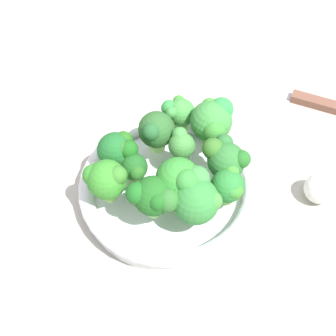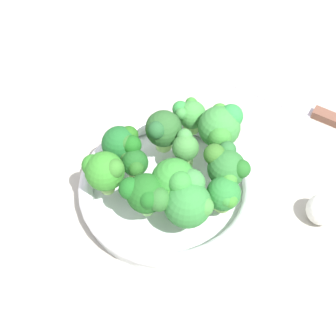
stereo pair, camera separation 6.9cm
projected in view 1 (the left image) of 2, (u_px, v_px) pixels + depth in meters
ground_plane at (185, 197)px, 76.12cm from camera, size 130.00×130.00×2.50cm
bowl at (168, 188)px, 73.08cm from camera, size 27.80×27.80×4.18cm
broccoli_floret_0 at (181, 145)px, 70.79cm from camera, size 4.11×4.54×6.29cm
broccoli_floret_1 at (213, 121)px, 72.37cm from camera, size 6.99×7.58×7.98cm
broccoli_floret_2 at (225, 159)px, 68.42cm from camera, size 6.46×6.53×7.26cm
broccoli_floret_3 at (228, 186)px, 66.74cm from camera, size 4.98×5.06×5.76cm
broccoli_floret_4 at (106, 179)px, 65.90cm from camera, size 6.25×5.79×7.42cm
broccoli_floret_5 at (180, 181)px, 65.29cm from camera, size 6.47×7.07×8.26cm
broccoli_floret_6 at (154, 197)px, 63.84cm from camera, size 7.12×6.14×7.40cm
broccoli_floret_7 at (156, 131)px, 71.92cm from camera, size 5.76×5.76×7.14cm
broccoli_floret_8 at (118, 150)px, 70.17cm from camera, size 6.15×5.52×6.41cm
broccoli_floret_9 at (134, 168)px, 69.07cm from camera, size 4.23×4.85×5.12cm
broccoli_floret_10 at (179, 112)px, 75.35cm from camera, size 5.26×4.86×5.84cm
broccoli_floret_11 at (195, 198)px, 64.25cm from camera, size 7.40×7.72×7.65cm
knife at (292, 97)px, 87.78cm from camera, size 22.71×17.90×1.50cm
garlic_bulb at (320, 189)px, 72.61cm from camera, size 4.85×4.85×4.85cm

